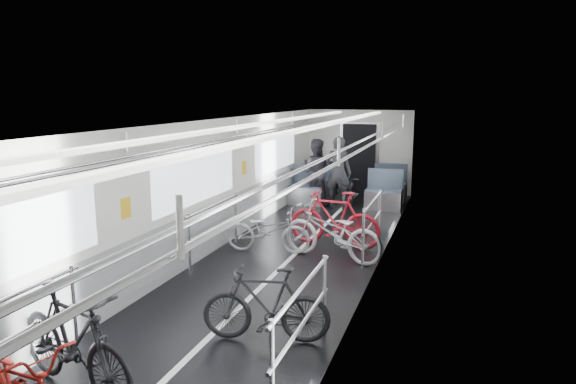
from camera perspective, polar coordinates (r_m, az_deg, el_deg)
name	(u,v)px	position (r m, az deg, el deg)	size (l,w,h in m)	color
car_shell	(310,184)	(9.93, 2.45, 0.89)	(3.02, 14.01, 2.41)	black
bike_left_near	(20,384)	(5.17, -27.66, -18.36)	(0.56, 1.62, 0.85)	#A21C13
bike_left_mid	(73,341)	(5.46, -22.75, -15.04)	(0.50, 1.77, 1.07)	black
bike_left_far	(268,231)	(9.33, -2.25, -4.30)	(0.54, 1.54, 0.81)	#9E9DA2
bike_right_near	(266,304)	(6.07, -2.48, -12.35)	(0.42, 1.50, 0.90)	black
bike_right_mid	(332,232)	(8.92, 4.89, -4.46)	(0.65, 1.88, 0.99)	silver
bike_right_far	(334,219)	(9.69, 5.16, -2.98)	(0.50, 1.78, 1.07)	#B21523
bike_aisle	(349,192)	(12.91, 6.80, -0.02)	(0.57, 1.62, 0.85)	black
person_standing	(338,173)	(12.88, 5.62, 2.17)	(0.66, 0.44, 1.82)	black
person_seated	(315,172)	(13.26, 3.06, 2.23)	(0.83, 0.65, 1.72)	#2B282F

